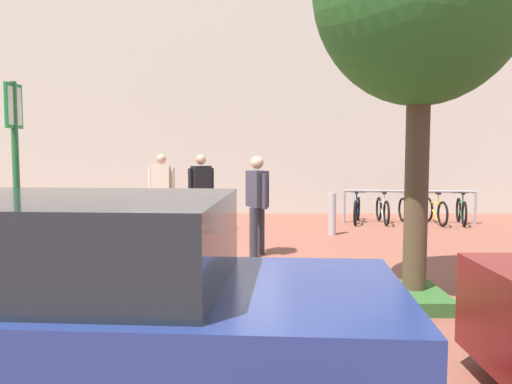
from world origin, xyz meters
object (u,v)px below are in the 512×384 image
at_px(bollard_steel, 334,214).
at_px(person_suited_dark, 203,188).
at_px(bike_rack_cluster, 411,210).
at_px(parking_sign_post, 18,161).
at_px(car_navy_sedan, 66,316).
at_px(bike_at_sign, 29,272).
at_px(person_suited_navy, 259,199).
at_px(person_shirt_white, 164,187).

bearing_deg(bollard_steel, person_suited_dark, 175.73).
height_order(bike_rack_cluster, bollard_steel, bollard_steel).
distance_m(parking_sign_post, person_suited_dark, 5.57).
height_order(bollard_steel, car_navy_sedan, car_navy_sedan).
distance_m(bike_at_sign, bike_rack_cluster, 9.33).
relative_size(bike_rack_cluster, person_suited_navy, 1.86).
height_order(parking_sign_post, person_suited_dark, parking_sign_post).
height_order(bollard_steel, person_suited_dark, person_suited_dark).
relative_size(bike_at_sign, person_suited_dark, 0.97).
distance_m(parking_sign_post, person_shirt_white, 5.78).
xyz_separation_m(person_suited_dark, car_navy_sedan, (-0.07, -8.10, -0.23)).
height_order(person_shirt_white, person_suited_navy, same).
bearing_deg(person_suited_dark, person_suited_navy, -63.37).
distance_m(person_shirt_white, person_suited_navy, 3.55).
bearing_deg(bollard_steel, bike_rack_cluster, 39.09).
xyz_separation_m(person_shirt_white, person_suited_navy, (2.14, -2.83, 0.00)).
xyz_separation_m(bike_rack_cluster, person_shirt_white, (-5.89, -1.10, 0.64)).
bearing_deg(bike_at_sign, person_suited_navy, 43.77).
bearing_deg(bike_at_sign, parking_sign_post, -94.75).
bearing_deg(person_suited_dark, parking_sign_post, -107.10).
distance_m(person_shirt_white, car_navy_sedan, 8.57).
height_order(bike_rack_cluster, person_shirt_white, person_shirt_white).
relative_size(bike_rack_cluster, person_shirt_white, 1.86).
bearing_deg(bike_rack_cluster, person_suited_navy, -133.57).
height_order(bike_rack_cluster, car_navy_sedan, car_navy_sedan).
xyz_separation_m(parking_sign_post, person_suited_dark, (1.62, 5.28, -0.72)).
bearing_deg(parking_sign_post, person_suited_dark, 72.90).
relative_size(bike_at_sign, car_navy_sedan, 0.38).
height_order(person_shirt_white, person_suited_dark, same).
xyz_separation_m(parking_sign_post, bike_rack_cluster, (6.58, 6.80, -1.36)).
height_order(person_suited_dark, car_navy_sedan, person_suited_dark).
height_order(bike_at_sign, car_navy_sedan, car_navy_sedan).
bearing_deg(car_navy_sedan, person_suited_navy, 77.35).
height_order(bike_rack_cluster, person_suited_dark, person_suited_dark).
relative_size(bollard_steel, person_suited_dark, 0.52).
bearing_deg(person_suited_navy, person_suited_dark, 116.63).
bearing_deg(car_navy_sedan, person_shirt_white, 95.80).
height_order(person_suited_navy, person_suited_dark, same).
xyz_separation_m(parking_sign_post, car_navy_sedan, (1.55, -2.83, -0.95)).
relative_size(bike_at_sign, bollard_steel, 1.86).
bearing_deg(person_shirt_white, parking_sign_post, -96.89).
bearing_deg(person_suited_dark, car_navy_sedan, -90.49).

